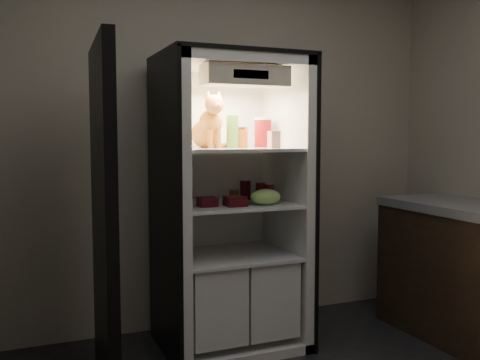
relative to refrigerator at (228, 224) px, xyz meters
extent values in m
plane|color=#A29C87|center=(0.00, 0.42, 0.56)|extent=(3.60, 0.00, 3.60)
cube|color=white|center=(0.00, 0.29, 0.13)|extent=(0.85, 0.06, 1.85)
cube|color=white|center=(-0.40, -0.03, 0.13)|extent=(0.06, 0.70, 1.85)
cube|color=white|center=(0.40, -0.03, 0.13)|extent=(0.06, 0.70, 1.85)
cube|color=white|center=(0.00, -0.03, 1.03)|extent=(0.85, 0.70, 0.06)
cube|color=white|center=(0.00, -0.03, -0.76)|extent=(0.85, 0.70, 0.06)
cube|color=black|center=(-0.44, -0.03, 0.13)|extent=(0.02, 0.72, 1.87)
cube|color=black|center=(0.44, -0.03, 0.13)|extent=(0.02, 0.72, 1.87)
cube|color=black|center=(0.00, -0.03, 1.07)|extent=(0.90, 0.72, 0.02)
cube|color=white|center=(0.00, -0.06, 0.49)|extent=(0.73, 0.62, 0.02)
cube|color=white|center=(0.00, -0.06, 0.14)|extent=(0.73, 0.62, 0.02)
cube|color=white|center=(-0.18, -0.06, -0.44)|extent=(0.34, 0.58, 0.48)
cube|color=white|center=(0.18, -0.06, -0.44)|extent=(0.34, 0.58, 0.48)
cube|color=white|center=(0.00, -0.06, -0.19)|extent=(0.73, 0.62, 0.02)
cube|color=beige|center=(0.00, -0.27, 0.93)|extent=(0.52, 0.18, 0.12)
cube|color=black|center=(0.00, -0.36, 0.93)|extent=(0.22, 0.01, 0.05)
cube|color=black|center=(-0.85, -0.38, 0.13)|extent=(0.11, 0.87, 1.85)
cube|color=white|center=(-0.85, -0.44, -0.24)|extent=(0.10, 0.64, 0.12)
cube|color=white|center=(-0.85, -0.44, 0.26)|extent=(0.10, 0.64, 0.12)
ellipsoid|color=orange|center=(-0.13, 0.07, 0.59)|extent=(0.19, 0.23, 0.19)
ellipsoid|color=orange|center=(-0.12, -0.02, 0.66)|extent=(0.15, 0.14, 0.16)
sphere|color=#CD6B28|center=(-0.12, -0.07, 0.77)|extent=(0.12, 0.12, 0.12)
sphere|color=#CD6B28|center=(-0.12, -0.12, 0.75)|extent=(0.05, 0.05, 0.05)
cone|color=#CD6B28|center=(-0.16, -0.07, 0.83)|extent=(0.05, 0.05, 0.05)
cone|color=#CD6B28|center=(-0.09, -0.06, 0.83)|extent=(0.05, 0.05, 0.05)
cylinder|color=orange|center=(-0.15, -0.08, 0.56)|extent=(0.03, 0.03, 0.12)
cylinder|color=orange|center=(-0.09, -0.07, 0.56)|extent=(0.03, 0.03, 0.12)
cylinder|color=orange|center=(-0.03, 0.00, 0.51)|extent=(0.21, 0.13, 0.03)
cylinder|color=#25872B|center=(0.02, -0.03, 0.59)|extent=(0.08, 0.08, 0.19)
cylinder|color=#25872B|center=(0.02, -0.03, 0.70)|extent=(0.08, 0.08, 0.02)
cylinder|color=white|center=(0.10, 0.04, 0.56)|extent=(0.09, 0.09, 0.12)
cylinder|color=blue|center=(0.10, 0.04, 0.62)|extent=(0.10, 0.10, 0.02)
cylinder|color=#980E0D|center=(0.08, -0.03, 0.56)|extent=(0.07, 0.07, 0.12)
cylinder|color=#C38334|center=(0.08, -0.03, 0.62)|extent=(0.07, 0.07, 0.01)
cylinder|color=maroon|center=(0.27, 0.05, 0.59)|extent=(0.11, 0.11, 0.18)
cylinder|color=white|center=(0.27, 0.05, 0.69)|extent=(0.12, 0.12, 0.02)
cube|color=white|center=(0.22, -0.21, 0.55)|extent=(0.06, 0.06, 0.11)
cylinder|color=black|center=(0.15, 0.07, 0.21)|extent=(0.07, 0.07, 0.13)
cylinder|color=#B2B2B2|center=(0.15, 0.07, 0.28)|extent=(0.07, 0.07, 0.00)
cylinder|color=black|center=(0.21, -0.04, 0.21)|extent=(0.07, 0.07, 0.12)
cylinder|color=#B2B2B2|center=(0.21, -0.04, 0.27)|extent=(0.07, 0.07, 0.00)
cylinder|color=black|center=(0.26, -0.08, 0.20)|extent=(0.06, 0.06, 0.11)
cylinder|color=#B2B2B2|center=(0.26, -0.08, 0.26)|extent=(0.06, 0.06, 0.00)
cylinder|color=#533917|center=(0.05, 0.04, 0.18)|extent=(0.06, 0.06, 0.07)
cylinder|color=#B2B2B2|center=(0.05, 0.04, 0.22)|extent=(0.06, 0.06, 0.01)
ellipsoid|color=#83AF52|center=(0.16, -0.23, 0.20)|extent=(0.20, 0.14, 0.10)
cube|color=#450B10|center=(-0.20, -0.17, 0.18)|extent=(0.11, 0.11, 0.05)
cube|color=#450B10|center=(-0.04, -0.22, 0.18)|extent=(0.12, 0.12, 0.06)
camera|label=1|loc=(-1.26, -3.21, 0.58)|focal=40.00mm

